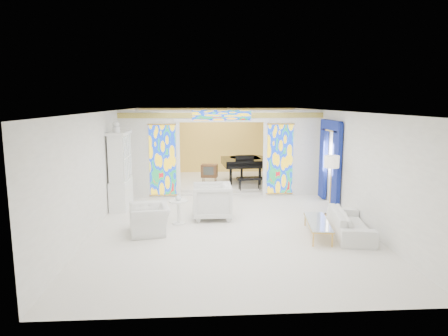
{
  "coord_description": "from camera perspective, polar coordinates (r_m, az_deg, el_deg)",
  "views": [
    {
      "loc": [
        -0.76,
        -11.72,
        3.28
      ],
      "look_at": [
        -0.03,
        0.2,
        1.29
      ],
      "focal_mm": 32.0,
      "sensor_mm": 36.0,
      "label": 1
    }
  ],
  "objects": [
    {
      "name": "alcove_platform",
      "position": [
        16.15,
        -0.75,
        -1.93
      ],
      "size": [
        6.8,
        3.8,
        0.18
      ],
      "primitive_type": "cube",
      "color": "white",
      "rests_on": "floor"
    },
    {
      "name": "ceiling",
      "position": [
        11.75,
        0.2,
        8.1
      ],
      "size": [
        7.0,
        12.0,
        0.02
      ],
      "primitive_type": "cube",
      "color": "white",
      "rests_on": "wall_back"
    },
    {
      "name": "armchair_left",
      "position": [
        10.3,
        -10.59,
        -7.2
      ],
      "size": [
        1.15,
        1.26,
        0.71
      ],
      "primitive_type": "imported",
      "rotation": [
        0.0,
        0.0,
        -1.37
      ],
      "color": "white",
      "rests_on": "floor"
    },
    {
      "name": "blue_drapes",
      "position": [
        13.21,
        14.89,
        1.74
      ],
      "size": [
        0.14,
        1.85,
        2.65
      ],
      "color": "navy",
      "rests_on": "wall_right"
    },
    {
      "name": "grand_piano",
      "position": [
        15.71,
        3.01,
        0.86
      ],
      "size": [
        1.84,
        2.88,
        1.12
      ],
      "rotation": [
        0.0,
        0.0,
        0.07
      ],
      "color": "black",
      "rests_on": "alcove_platform"
    },
    {
      "name": "chandelier",
      "position": [
        15.76,
        -0.02,
        6.81
      ],
      "size": [
        0.48,
        0.48,
        0.3
      ],
      "primitive_type": "cylinder",
      "color": "gold",
      "rests_on": "ceiling"
    },
    {
      "name": "side_table",
      "position": [
        10.91,
        -6.52,
        -5.75
      ],
      "size": [
        0.55,
        0.55,
        0.65
      ],
      "rotation": [
        0.0,
        0.0,
        0.05
      ],
      "color": "white",
      "rests_on": "floor"
    },
    {
      "name": "floor_lamp",
      "position": [
        11.84,
        15.1,
        0.48
      ],
      "size": [
        0.52,
        0.52,
        1.75
      ],
      "rotation": [
        0.0,
        0.0,
        -0.25
      ],
      "color": "gold",
      "rests_on": "floor"
    },
    {
      "name": "wall_back",
      "position": [
        17.82,
        -1.06,
        3.73
      ],
      "size": [
        7.0,
        0.02,
        3.0
      ],
      "primitive_type": "cube",
      "color": "white",
      "rests_on": "floor"
    },
    {
      "name": "stained_glass_transom",
      "position": [
        13.64,
        -0.32,
        7.53
      ],
      "size": [
        2.0,
        0.04,
        0.34
      ],
      "primitive_type": "cube",
      "color": "gold",
      "rests_on": "partition_wall"
    },
    {
      "name": "stained_glass_right",
      "position": [
        14.03,
        8.0,
        1.26
      ],
      "size": [
        0.9,
        0.04,
        2.4
      ],
      "primitive_type": "cube",
      "color": "gold",
      "rests_on": "partition_wall"
    },
    {
      "name": "china_cabinet",
      "position": [
        12.73,
        -14.58,
        -0.38
      ],
      "size": [
        0.56,
        1.46,
        2.72
      ],
      "color": "white",
      "rests_on": "floor"
    },
    {
      "name": "wall_left",
      "position": [
        12.16,
        -16.49,
        0.66
      ],
      "size": [
        0.02,
        12.0,
        3.0
      ],
      "primitive_type": "cube",
      "color": "white",
      "rests_on": "floor"
    },
    {
      "name": "sofa",
      "position": [
        10.46,
        17.58,
        -7.51
      ],
      "size": [
        1.12,
        2.18,
        0.61
      ],
      "primitive_type": "imported",
      "rotation": [
        0.0,
        0.0,
        1.42
      ],
      "color": "white",
      "rests_on": "floor"
    },
    {
      "name": "wall_right",
      "position": [
        12.6,
        16.3,
        0.96
      ],
      "size": [
        0.02,
        12.0,
        3.0
      ],
      "primitive_type": "cube",
      "color": "white",
      "rests_on": "floor"
    },
    {
      "name": "vase",
      "position": [
        10.84,
        -6.55,
        -4.15
      ],
      "size": [
        0.21,
        0.21,
        0.18
      ],
      "primitive_type": "imported",
      "rotation": [
        0.0,
        0.0,
        -0.27
      ],
      "color": "white",
      "rests_on": "side_table"
    },
    {
      "name": "floor",
      "position": [
        12.19,
        0.2,
        -6.14
      ],
      "size": [
        12.0,
        12.0,
        0.0
      ],
      "primitive_type": "plane",
      "color": "white",
      "rests_on": "ground"
    },
    {
      "name": "gold_curtain_back",
      "position": [
        17.7,
        -1.04,
        3.69
      ],
      "size": [
        6.7,
        0.1,
        2.9
      ],
      "primitive_type": "cube",
      "color": "#EAB951",
      "rests_on": "wall_back"
    },
    {
      "name": "stained_glass_left",
      "position": [
        13.81,
        -8.75,
        1.11
      ],
      "size": [
        0.9,
        0.04,
        2.4
      ],
      "primitive_type": "cube",
      "color": "gold",
      "rests_on": "partition_wall"
    },
    {
      "name": "wall_front",
      "position": [
        6.04,
        3.94,
        -7.7
      ],
      "size": [
        7.0,
        0.02,
        3.0
      ],
      "primitive_type": "cube",
      "color": "white",
      "rests_on": "floor"
    },
    {
      "name": "partition_wall",
      "position": [
        13.83,
        -0.34,
        2.71
      ],
      "size": [
        7.0,
        0.22,
        3.0
      ],
      "color": "white",
      "rests_on": "floor"
    },
    {
      "name": "tv_console",
      "position": [
        15.41,
        -2.11,
        -0.41
      ],
      "size": [
        0.67,
        0.52,
        0.71
      ],
      "rotation": [
        0.0,
        0.0,
        -0.18
      ],
      "color": "#54371E",
      "rests_on": "alcove_platform"
    },
    {
      "name": "armchair_right",
      "position": [
        11.34,
        -1.75,
        -4.74
      ],
      "size": [
        1.1,
        1.07,
        0.99
      ],
      "primitive_type": "imported",
      "rotation": [
        0.0,
        0.0,
        -1.57
      ],
      "color": "silver",
      "rests_on": "floor"
    },
    {
      "name": "coffee_table",
      "position": [
        10.18,
        13.26,
        -7.56
      ],
      "size": [
        0.75,
        1.72,
        0.37
      ],
      "rotation": [
        0.0,
        0.0,
        -0.14
      ],
      "color": "white",
      "rests_on": "floor"
    }
  ]
}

